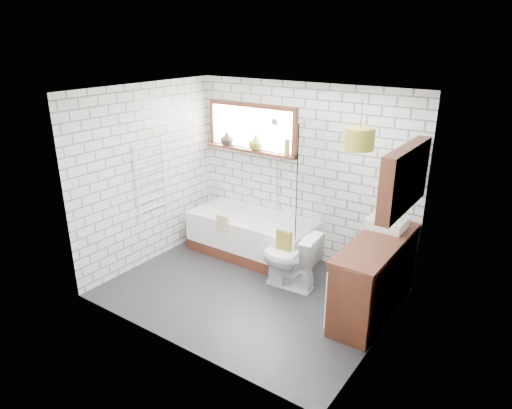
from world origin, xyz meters
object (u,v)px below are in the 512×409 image
Objects in this scene: basin at (387,223)px; toilet at (290,259)px; vanity at (375,276)px; pendant at (360,139)px; bathtub at (253,236)px.

toilet is at bearing -154.31° from basin.
vanity is at bearing -81.75° from basin.
basin is at bearing 111.67° from toilet.
vanity is 2.03× the size of toilet.
vanity is 1.10m from toilet.
pendant reaches higher than basin.
vanity is at bearing 90.39° from toilet.
basin is 1.29m from toilet.
bathtub is 1.19× the size of vanity.
basin reaches higher than vanity.
basin is 1.35m from pendant.
basin is at bearing 98.25° from vanity.
bathtub is 2.05m from vanity.
toilet is 2.59× the size of pendant.
pendant is (-0.14, -0.71, 1.13)m from basin.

